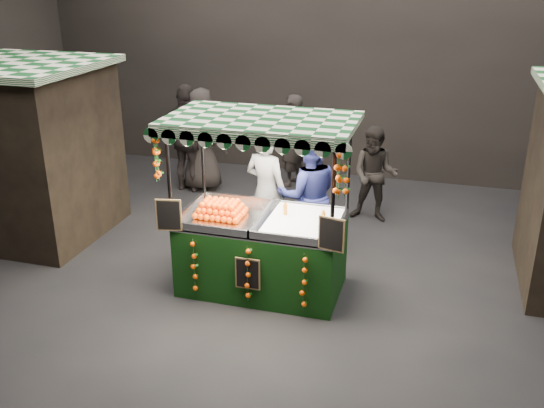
# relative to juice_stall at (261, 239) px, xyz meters

# --- Properties ---
(ground) EXTENTS (12.00, 12.00, 0.00)m
(ground) POSITION_rel_juice_stall_xyz_m (0.18, -0.24, -0.70)
(ground) COLOR black
(ground) RESTS_ON ground
(market_hall) EXTENTS (12.10, 10.10, 5.05)m
(market_hall) POSITION_rel_juice_stall_xyz_m (0.18, -0.24, 2.69)
(market_hall) COLOR black
(market_hall) RESTS_ON ground
(neighbour_stall_left) EXTENTS (3.00, 2.20, 2.60)m
(neighbour_stall_left) POSITION_rel_juice_stall_xyz_m (-4.22, 0.76, 0.61)
(neighbour_stall_left) COLOR black
(neighbour_stall_left) RESTS_ON ground
(juice_stall) EXTENTS (2.31, 1.36, 2.23)m
(juice_stall) POSITION_rel_juice_stall_xyz_m (0.00, 0.00, 0.00)
(juice_stall) COLOR black
(juice_stall) RESTS_ON ground
(vendor_grey) EXTENTS (0.75, 0.60, 1.79)m
(vendor_grey) POSITION_rel_juice_stall_xyz_m (-0.27, 1.12, 0.20)
(vendor_grey) COLOR gray
(vendor_grey) RESTS_ON ground
(vendor_blue) EXTENTS (1.05, 0.94, 1.79)m
(vendor_blue) POSITION_rel_juice_stall_xyz_m (0.33, 1.14, 0.20)
(vendor_blue) COLOR navy
(vendor_blue) RESTS_ON ground
(shopper_0) EXTENTS (0.81, 0.69, 1.87)m
(shopper_0) POSITION_rel_juice_stall_xyz_m (-3.95, 2.69, 0.24)
(shopper_0) COLOR #2D2924
(shopper_0) RESTS_ON ground
(shopper_1) EXTENTS (0.79, 0.63, 1.54)m
(shopper_1) POSITION_rel_juice_stall_xyz_m (1.06, 2.65, 0.08)
(shopper_1) COLOR black
(shopper_1) RESTS_ON ground
(shopper_2) EXTENTS (1.21, 0.69, 1.94)m
(shopper_2) POSITION_rel_juice_stall_xyz_m (-2.33, 3.12, 0.27)
(shopper_2) COLOR #282221
(shopper_2) RESTS_ON ground
(shopper_4) EXTENTS (1.03, 0.80, 1.86)m
(shopper_4) POSITION_rel_juice_stall_xyz_m (-2.13, 3.26, 0.23)
(shopper_4) COLOR #282320
(shopper_4) RESTS_ON ground
(shopper_6) EXTENTS (0.53, 0.69, 1.70)m
(shopper_6) POSITION_rel_juice_stall_xyz_m (-0.62, 3.91, 0.16)
(shopper_6) COLOR black
(shopper_6) RESTS_ON ground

